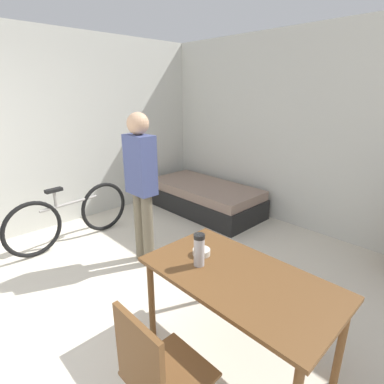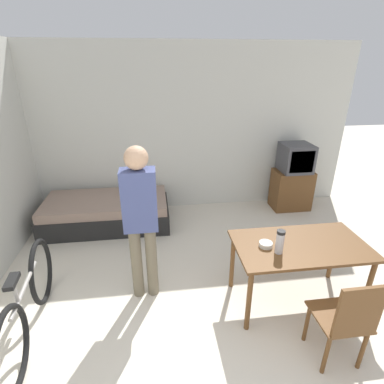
% 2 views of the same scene
% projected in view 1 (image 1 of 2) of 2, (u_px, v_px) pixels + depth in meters
% --- Properties ---
extents(ground_plane, '(20.00, 20.00, 0.00)m').
position_uv_depth(ground_plane, '(22.00, 376.00, 2.10)').
color(ground_plane, beige).
extents(wall_back, '(5.74, 0.06, 2.70)m').
position_uv_depth(wall_back, '(300.00, 133.00, 4.12)').
color(wall_back, silver).
rests_on(wall_back, ground_plane).
extents(wall_left, '(0.06, 4.70, 2.70)m').
position_uv_depth(wall_left, '(91.00, 129.00, 4.52)').
color(wall_left, silver).
rests_on(wall_left, ground_plane).
extents(daybed, '(1.91, 0.93, 0.45)m').
position_uv_depth(daybed, '(204.00, 198.00, 4.95)').
color(daybed, black).
rests_on(daybed, ground_plane).
extents(dining_table, '(1.33, 0.73, 0.72)m').
position_uv_depth(dining_table, '(239.00, 286.00, 2.04)').
color(dining_table, brown).
rests_on(dining_table, ground_plane).
extents(wooden_chair, '(0.41, 0.41, 0.91)m').
position_uv_depth(wooden_chair, '(156.00, 374.00, 1.55)').
color(wooden_chair, brown).
rests_on(wooden_chair, ground_plane).
extents(bicycle, '(0.19, 1.66, 0.78)m').
position_uv_depth(bicycle, '(71.00, 216.00, 3.88)').
color(bicycle, black).
rests_on(bicycle, ground_plane).
extents(person_standing, '(0.34, 0.23, 1.70)m').
position_uv_depth(person_standing, '(141.00, 180.00, 3.21)').
color(person_standing, '#6B604C').
rests_on(person_standing, ground_plane).
extents(thermos_flask, '(0.08, 0.08, 0.24)m').
position_uv_depth(thermos_flask, '(199.00, 248.00, 2.10)').
color(thermos_flask, '#B7B7BC').
rests_on(thermos_flask, dining_table).
extents(mate_bowl, '(0.13, 0.13, 0.05)m').
position_uv_depth(mate_bowl, '(201.00, 252.00, 2.26)').
color(mate_bowl, beige).
rests_on(mate_bowl, dining_table).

